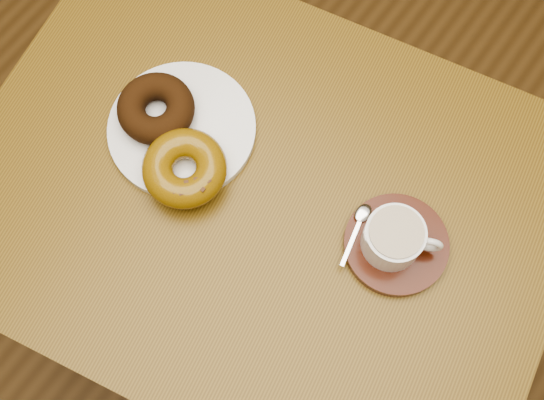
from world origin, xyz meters
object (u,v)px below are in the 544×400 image
Objects in this scene: cafe_table at (262,224)px; donut_plate at (182,129)px; coffee_cup at (394,238)px; saucer at (396,245)px.

cafe_table is 4.45× the size of donut_plate.
coffee_cup reaches higher than cafe_table.
donut_plate is at bearing 160.97° from coffee_cup.
donut_plate is (-0.15, 0.02, 0.14)m from cafe_table.
saucer is at bearing 17.16° from coffee_cup.
coffee_cup is (-0.01, -0.01, 0.04)m from saucer.
cafe_table is 0.21m from donut_plate.
saucer is (0.35, 0.04, 0.00)m from donut_plate.
coffee_cup reaches higher than donut_plate.
donut_plate is 0.35m from saucer.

